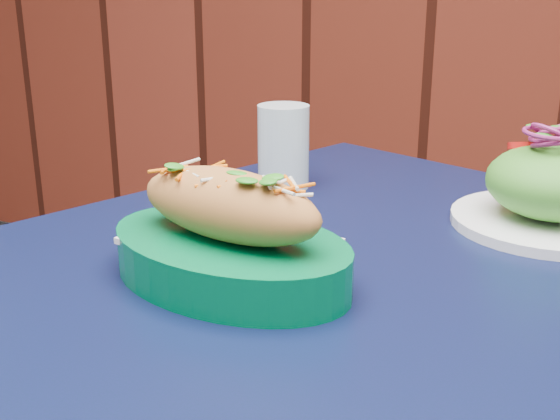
% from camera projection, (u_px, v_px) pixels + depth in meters
% --- Properties ---
extents(cafe_table, '(1.04, 1.04, 0.75)m').
position_uv_depth(cafe_table, '(385.00, 347.00, 0.73)').
color(cafe_table, black).
rests_on(cafe_table, ground).
extents(banh_mi_basket, '(0.28, 0.21, 0.12)m').
position_uv_depth(banh_mi_basket, '(229.00, 237.00, 0.66)').
color(banh_mi_basket, '#006034').
rests_on(banh_mi_basket, cafe_table).
extents(salad_plate, '(0.22, 0.22, 0.12)m').
position_uv_depth(salad_plate, '(553.00, 188.00, 0.81)').
color(salad_plate, white).
rests_on(salad_plate, cafe_table).
extents(water_glass, '(0.07, 0.07, 0.11)m').
position_uv_depth(water_glass, '(283.00, 147.00, 0.96)').
color(water_glass, silver).
rests_on(water_glass, cafe_table).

